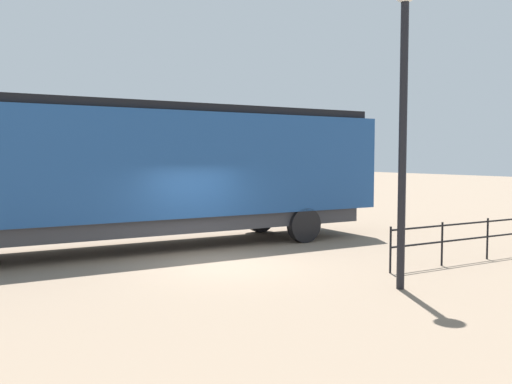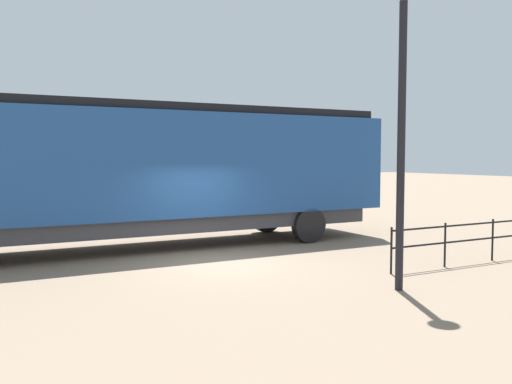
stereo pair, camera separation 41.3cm
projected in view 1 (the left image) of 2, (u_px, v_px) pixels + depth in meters
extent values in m
plane|color=#84705B|center=(221.00, 264.00, 13.82)|extent=(120.00, 120.00, 0.00)
cube|color=navy|center=(138.00, 164.00, 15.89)|extent=(3.03, 15.33, 2.96)
cube|color=black|center=(322.00, 176.00, 19.24)|extent=(2.91, 2.09, 2.07)
cube|color=black|center=(137.00, 109.00, 15.78)|extent=(2.73, 14.71, 0.24)
cube|color=#38383D|center=(139.00, 223.00, 16.00)|extent=(2.73, 14.10, 0.45)
cylinder|color=black|center=(260.00, 217.00, 19.65)|extent=(0.30, 1.10, 1.10)
cylinder|color=black|center=(304.00, 225.00, 17.30)|extent=(0.30, 1.10, 1.10)
cylinder|color=black|center=(403.00, 146.00, 11.07)|extent=(0.16, 0.16, 5.85)
cube|color=black|center=(509.00, 220.00, 14.86)|extent=(0.04, 8.61, 0.04)
cube|color=black|center=(508.00, 234.00, 14.89)|extent=(0.04, 8.61, 0.04)
cylinder|color=black|center=(390.00, 250.00, 12.73)|extent=(0.05, 0.05, 1.09)
cylinder|color=black|center=(442.00, 244.00, 13.60)|extent=(0.05, 0.05, 1.09)
cylinder|color=black|center=(487.00, 239.00, 14.46)|extent=(0.05, 0.05, 1.09)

